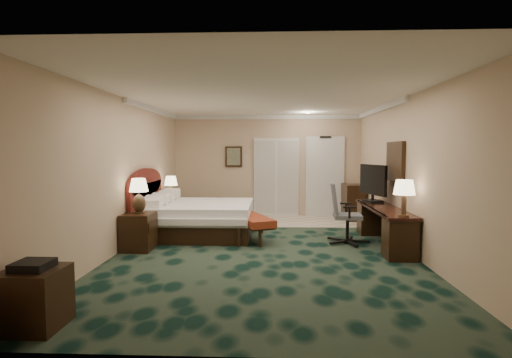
{
  "coord_description": "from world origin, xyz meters",
  "views": [
    {
      "loc": [
        0.15,
        -7.01,
        1.75
      ],
      "look_at": [
        -0.17,
        0.6,
        1.21
      ],
      "focal_mm": 28.0,
      "sensor_mm": 36.0,
      "label": 1
    }
  ],
  "objects_px": {
    "desk_chair": "(348,213)",
    "bed": "(201,219)",
    "minibar": "(353,202)",
    "nightstand_near": "(139,232)",
    "nightstand_far": "(171,213)",
    "lamp_near": "(139,196)",
    "side_table": "(34,299)",
    "tv": "(373,184)",
    "bed_bench": "(251,228)",
    "lamp_far": "(171,188)",
    "desk": "(383,226)"
  },
  "relations": [
    {
      "from": "desk_chair",
      "to": "bed",
      "type": "bearing_deg",
      "value": 170.8
    },
    {
      "from": "bed",
      "to": "minibar",
      "type": "relative_size",
      "value": 2.33
    },
    {
      "from": "nightstand_near",
      "to": "nightstand_far",
      "type": "relative_size",
      "value": 1.12
    },
    {
      "from": "lamp_near",
      "to": "side_table",
      "type": "xyz_separation_m",
      "value": [
        0.01,
        -3.16,
        -0.66
      ]
    },
    {
      "from": "minibar",
      "to": "tv",
      "type": "bearing_deg",
      "value": -90.87
    },
    {
      "from": "bed_bench",
      "to": "side_table",
      "type": "distance_m",
      "value": 4.48
    },
    {
      "from": "side_table",
      "to": "desk_chair",
      "type": "bearing_deg",
      "value": 45.23
    },
    {
      "from": "nightstand_far",
      "to": "lamp_far",
      "type": "bearing_deg",
      "value": 66.83
    },
    {
      "from": "side_table",
      "to": "minibar",
      "type": "relative_size",
      "value": 0.65
    },
    {
      "from": "bed",
      "to": "desk",
      "type": "height_order",
      "value": "desk"
    },
    {
      "from": "bed",
      "to": "nightstand_near",
      "type": "distance_m",
      "value": 1.58
    },
    {
      "from": "lamp_near",
      "to": "desk",
      "type": "relative_size",
      "value": 0.25
    },
    {
      "from": "lamp_near",
      "to": "lamp_far",
      "type": "distance_m",
      "value": 2.34
    },
    {
      "from": "bed",
      "to": "desk",
      "type": "relative_size",
      "value": 0.86
    },
    {
      "from": "nightstand_far",
      "to": "bed_bench",
      "type": "relative_size",
      "value": 0.41
    },
    {
      "from": "nightstand_near",
      "to": "lamp_far",
      "type": "relative_size",
      "value": 1.11
    },
    {
      "from": "nightstand_far",
      "to": "side_table",
      "type": "xyz_separation_m",
      "value": [
        0.05,
        -5.47,
        0.01
      ]
    },
    {
      "from": "lamp_near",
      "to": "desk",
      "type": "distance_m",
      "value": 4.5
    },
    {
      "from": "nightstand_near",
      "to": "nightstand_far",
      "type": "distance_m",
      "value": 2.33
    },
    {
      "from": "lamp_near",
      "to": "desk_chair",
      "type": "height_order",
      "value": "lamp_near"
    },
    {
      "from": "bed",
      "to": "side_table",
      "type": "distance_m",
      "value": 4.54
    },
    {
      "from": "lamp_near",
      "to": "bed_bench",
      "type": "relative_size",
      "value": 0.44
    },
    {
      "from": "nightstand_near",
      "to": "lamp_far",
      "type": "height_order",
      "value": "lamp_far"
    },
    {
      "from": "nightstand_near",
      "to": "desk",
      "type": "bearing_deg",
      "value": 7.16
    },
    {
      "from": "side_table",
      "to": "desk",
      "type": "xyz_separation_m",
      "value": [
        4.41,
        3.7,
        0.06
      ]
    },
    {
      "from": "desk",
      "to": "lamp_near",
      "type": "bearing_deg",
      "value": -173.06
    },
    {
      "from": "nightstand_far",
      "to": "side_table",
      "type": "height_order",
      "value": "side_table"
    },
    {
      "from": "lamp_near",
      "to": "tv",
      "type": "distance_m",
      "value": 4.56
    },
    {
      "from": "bed",
      "to": "desk_chair",
      "type": "relative_size",
      "value": 1.85
    },
    {
      "from": "lamp_near",
      "to": "tv",
      "type": "bearing_deg",
      "value": 15.64
    },
    {
      "from": "lamp_far",
      "to": "side_table",
      "type": "distance_m",
      "value": 5.53
    },
    {
      "from": "bed_bench",
      "to": "desk_chair",
      "type": "bearing_deg",
      "value": -31.62
    },
    {
      "from": "lamp_far",
      "to": "tv",
      "type": "height_order",
      "value": "tv"
    },
    {
      "from": "desk",
      "to": "minibar",
      "type": "distance_m",
      "value": 2.77
    },
    {
      "from": "lamp_near",
      "to": "desk_chair",
      "type": "xyz_separation_m",
      "value": [
        3.78,
        0.64,
        -0.39
      ]
    },
    {
      "from": "desk",
      "to": "desk_chair",
      "type": "relative_size",
      "value": 2.15
    },
    {
      "from": "nightstand_near",
      "to": "minibar",
      "type": "relative_size",
      "value": 0.71
    },
    {
      "from": "desk",
      "to": "bed",
      "type": "bearing_deg",
      "value": 167.96
    },
    {
      "from": "nightstand_far",
      "to": "tv",
      "type": "bearing_deg",
      "value": -13.75
    },
    {
      "from": "desk",
      "to": "minibar",
      "type": "bearing_deg",
      "value": 90.09
    },
    {
      "from": "bed",
      "to": "nightstand_far",
      "type": "bearing_deg",
      "value": 131.71
    },
    {
      "from": "minibar",
      "to": "desk_chair",
      "type": "bearing_deg",
      "value": -103.49
    },
    {
      "from": "nightstand_far",
      "to": "side_table",
      "type": "distance_m",
      "value": 5.47
    },
    {
      "from": "bed",
      "to": "lamp_far",
      "type": "distance_m",
      "value": 1.47
    },
    {
      "from": "nightstand_near",
      "to": "minibar",
      "type": "height_order",
      "value": "minibar"
    },
    {
      "from": "desk_chair",
      "to": "lamp_far",
      "type": "bearing_deg",
      "value": 159.55
    },
    {
      "from": "desk_chair",
      "to": "minibar",
      "type": "distance_m",
      "value": 2.75
    },
    {
      "from": "nightstand_near",
      "to": "bed_bench",
      "type": "bearing_deg",
      "value": 24.71
    },
    {
      "from": "bed",
      "to": "nightstand_near",
      "type": "relative_size",
      "value": 3.26
    },
    {
      "from": "desk",
      "to": "tv",
      "type": "bearing_deg",
      "value": 92.97
    }
  ]
}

